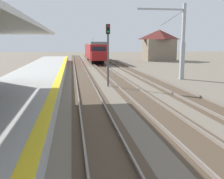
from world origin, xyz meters
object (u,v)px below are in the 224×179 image
rail_signal_post (108,49)px  catenary_pylon_far_side (180,44)px  distant_trackside_house (159,45)px  approaching_train (95,51)px

rail_signal_post → catenary_pylon_far_side: (7.76, 3.41, 0.41)m
rail_signal_post → catenary_pylon_far_side: 8.49m
rail_signal_post → distant_trackside_house: bearing=64.6°
approaching_train → catenary_pylon_far_side: bearing=-76.8°
catenary_pylon_far_side → rail_signal_post: bearing=-156.3°
approaching_train → distant_trackside_house: (13.65, 1.55, 1.16)m
rail_signal_post → distant_trackside_house: size_ratio=0.79×
approaching_train → distant_trackside_house: size_ratio=2.97×
approaching_train → catenary_pylon_far_side: 27.61m
approaching_train → catenary_pylon_far_side: size_ratio=2.61×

